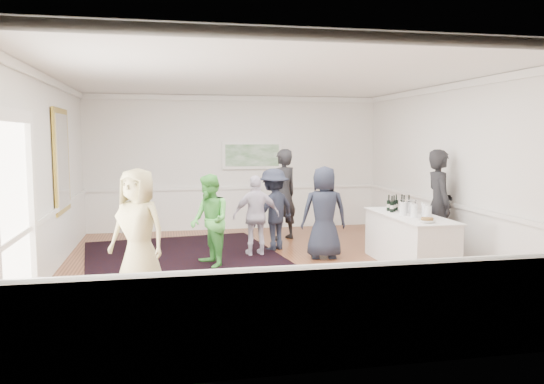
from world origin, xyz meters
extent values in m
plane|color=brown|center=(0.00, 0.00, 0.00)|extent=(8.00, 8.00, 0.00)
cube|color=white|center=(0.00, 0.00, 3.20)|extent=(7.00, 8.00, 0.02)
cube|color=white|center=(-3.50, 0.00, 1.60)|extent=(0.02, 8.00, 3.20)
cube|color=white|center=(3.50, 0.00, 1.60)|extent=(0.02, 8.00, 3.20)
cube|color=white|center=(0.00, 4.00, 1.60)|extent=(7.00, 0.02, 3.20)
cube|color=white|center=(0.00, -4.00, 1.60)|extent=(7.00, 0.02, 3.20)
cube|color=gold|center=(-3.46, 1.30, 1.80)|extent=(0.04, 1.25, 1.85)
cube|color=white|center=(-3.43, 1.30, 1.80)|extent=(0.01, 1.05, 1.65)
cube|color=white|center=(-3.43, -1.08, 1.20)|extent=(0.10, 0.14, 2.40)
cube|color=white|center=(-3.43, -1.90, 2.48)|extent=(0.10, 1.78, 0.16)
cube|color=white|center=(-3.46, -1.90, 1.20)|extent=(0.02, 1.50, 2.40)
cube|color=white|center=(0.40, 3.95, 1.78)|extent=(1.44, 0.05, 0.66)
cube|color=#286B2A|center=(0.40, 3.92, 1.78)|extent=(1.30, 0.01, 0.52)
cube|color=black|center=(-1.31, 0.81, 0.01)|extent=(4.06, 4.98, 0.02)
cube|color=white|center=(2.46, -0.27, 0.44)|extent=(0.77, 2.13, 0.87)
cube|color=white|center=(2.46, -0.27, 0.88)|extent=(0.83, 2.19, 0.02)
imported|color=black|center=(3.20, 0.09, 1.00)|extent=(0.59, 0.80, 2.00)
imported|color=tan|center=(-2.05, -0.97, 0.89)|extent=(1.04, 0.95, 1.79)
imported|color=#52C04C|center=(-0.93, 0.33, 0.80)|extent=(0.79, 0.91, 1.59)
imported|color=silver|center=(0.00, 1.02, 0.76)|extent=(0.91, 0.43, 1.51)
imported|color=#1E2232|center=(0.42, 1.45, 0.80)|extent=(1.20, 1.08, 1.61)
imported|color=black|center=(0.82, 2.46, 0.98)|extent=(0.85, 0.74, 1.96)
imported|color=#1E2232|center=(1.18, 0.56, 0.85)|extent=(0.89, 0.64, 1.70)
cylinder|color=#79A63B|center=(2.41, -0.53, 1.01)|extent=(0.12, 0.12, 0.24)
cylinder|color=#C93B54|center=(2.59, -0.56, 1.01)|extent=(0.12, 0.12, 0.24)
cylinder|color=#82B440|center=(2.32, -0.29, 1.01)|extent=(0.12, 0.12, 0.24)
cylinder|color=white|center=(2.52, -0.79, 1.01)|extent=(0.12, 0.12, 0.24)
cylinder|color=silver|center=(2.53, -0.07, 1.00)|extent=(0.26, 0.26, 0.25)
imported|color=white|center=(2.35, -1.09, 0.92)|extent=(0.25, 0.25, 0.06)
cylinder|color=olive|center=(2.35, -1.09, 0.94)|extent=(0.19, 0.19, 0.04)
camera|label=1|loc=(-1.65, -8.65, 2.23)|focal=35.00mm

